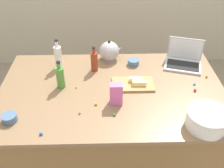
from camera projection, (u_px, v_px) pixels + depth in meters
name	position (u px, v px, depth m)	size (l,w,h in m)	color
ground_plane	(112.00, 161.00, 2.55)	(12.00, 12.00, 0.00)	gray
island_counter	(112.00, 129.00, 2.28)	(1.76, 1.07, 0.90)	olive
laptop	(184.00, 60.00, 2.27)	(0.36, 0.31, 0.22)	#B7B7BC
mixing_bowl_large	(207.00, 119.00, 1.66)	(0.27, 0.27, 0.12)	white
bottle_vinegar	(58.00, 57.00, 2.19)	(0.06, 0.06, 0.27)	white
bottle_olive	(60.00, 77.00, 1.98)	(0.06, 0.06, 0.23)	#4C8C38
bottle_soy	(94.00, 61.00, 2.17)	(0.06, 0.06, 0.23)	maroon
kettle	(109.00, 52.00, 2.32)	(0.21, 0.18, 0.20)	#ADADB2
cutting_board	(133.00, 84.00, 2.05)	(0.33, 0.19, 0.02)	#AD7F4C
butter_stick_left	(139.00, 83.00, 2.01)	(0.11, 0.04, 0.04)	#F4E58C
butter_stick_right	(136.00, 80.00, 2.05)	(0.11, 0.04, 0.04)	#F4E58C
ramekin_small	(9.00, 118.00, 1.72)	(0.10, 0.10, 0.05)	slate
ramekin_medium	(133.00, 62.00, 2.28)	(0.10, 0.10, 0.05)	slate
candy_bag	(116.00, 94.00, 1.83)	(0.09, 0.06, 0.17)	pink
candy_0	(80.00, 113.00, 1.78)	(0.02, 0.02, 0.02)	orange
candy_1	(96.00, 104.00, 1.86)	(0.02, 0.02, 0.02)	yellow
candy_2	(207.00, 77.00, 2.13)	(0.02, 0.02, 0.02)	orange
candy_3	(195.00, 90.00, 1.98)	(0.02, 0.02, 0.02)	red
candy_4	(195.00, 84.00, 2.05)	(0.02, 0.02, 0.02)	blue
candy_5	(41.00, 134.00, 1.63)	(0.02, 0.02, 0.02)	blue
candy_6	(115.00, 115.00, 1.77)	(0.02, 0.02, 0.02)	green
candy_7	(76.00, 87.00, 2.02)	(0.01, 0.01, 0.01)	yellow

